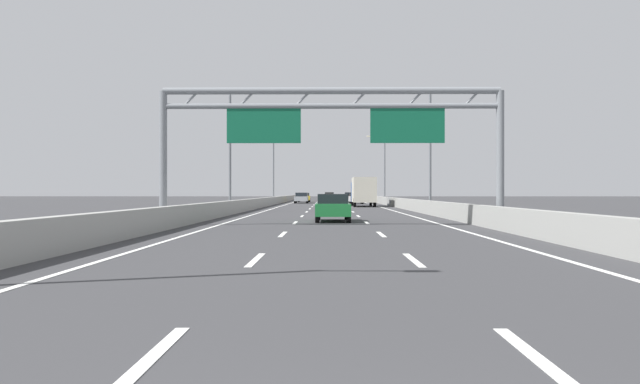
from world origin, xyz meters
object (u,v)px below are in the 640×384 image
Objects in this scene: white_car at (356,198)px; yellow_car at (304,197)px; sign_gantry at (332,121)px; streetlamp_right_mid at (427,142)px; silver_car at (301,198)px; streetlamp_left_mid at (233,142)px; black_car at (349,197)px; orange_car at (329,196)px; streetlamp_left_far at (275,164)px; box_truck at (363,191)px; streetlamp_right_far at (383,164)px; green_car at (333,207)px.

yellow_car is at bearing 117.67° from white_car.
sign_gantry is 21.62m from streetlamp_right_mid.
silver_car is (-7.33, 3.90, -0.02)m from white_car.
white_car reaches higher than yellow_car.
yellow_car is at bearing 85.78° from streetlamp_left_mid.
black_car is 9.68m from orange_car.
yellow_car is at bearing 102.77° from streetlamp_right_mid.
streetlamp_left_mid is 1.00× the size of streetlamp_left_far.
streetlamp_right_mid reaches higher than orange_car.
yellow_car is (3.66, 49.70, -4.66)m from streetlamp_left_mid.
silver_car is at bearing 84.70° from streetlamp_left_mid.
silver_car is at bearing -96.93° from orange_car.
streetlamp_left_far is at bearing 90.00° from streetlamp_left_mid.
box_truck is at bearing 84.88° from sign_gantry.
black_car is 1.03× the size of white_car.
streetlamp_right_far is at bearing -39.83° from yellow_car.
streetlamp_left_far is 25.27m from black_car.
streetlamp_right_mid reaches higher than silver_car.
sign_gantry is at bearing -90.04° from orange_car.
streetlamp_left_mid is 23.08m from box_truck.
streetlamp_right_mid is 20.58m from box_truck.
black_car is 24.12m from silver_car.
streetlamp_right_far is 2.18× the size of yellow_car.
streetlamp_right_mid reaches higher than sign_gantry.
streetlamp_left_mid is 18.00m from green_car.
silver_car is (-11.26, 39.60, -4.66)m from streetlamp_right_mid.
streetlamp_left_mid is 63.71m from black_car.
white_car is 15.84m from box_truck.
white_car is (3.43, -35.96, -0.01)m from orange_car.
silver_car is at bearing -107.61° from black_car.
streetlamp_right_mid is 36.21m from white_car.
streetlamp_right_mid is 2.12× the size of white_car.
yellow_car is at bearing -100.09° from orange_car.
box_truck reaches higher than silver_car.
orange_car is at bearing 79.91° from yellow_car.
black_car is at bearing 90.08° from white_car.
yellow_car is at bearing 90.05° from silver_car.
streetlamp_right_far reaches higher than sign_gantry.
streetlamp_left_far is at bearing -103.58° from orange_car.
box_truck is at bearing -89.81° from black_car.
streetlamp_right_mid is 41.43m from silver_car.
streetlamp_left_far is (-7.51, 60.60, 0.60)m from sign_gantry.
green_car is 55.39m from silver_car.
streetlamp_left_mid is 2.12× the size of white_car.
streetlamp_left_mid is 72.20m from orange_car.
streetlamp_left_far reaches higher than sign_gantry.
box_truck is at bearing 100.88° from streetlamp_right_mid.
sign_gantry is 70.22m from yellow_car.
sign_gantry is 61.06m from streetlamp_right_far.
white_car is at bearing 90.39° from box_truck.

